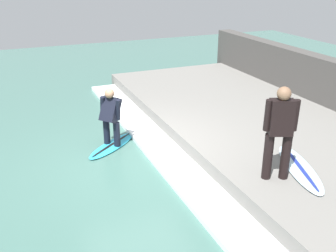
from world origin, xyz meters
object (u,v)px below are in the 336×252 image
Objects in this scene: surfboard_riding at (112,145)px; surfer_riding at (111,114)px; surfer_waiting_near at (280,129)px; surfboard_waiting_near at (300,168)px.

surfer_riding reaches higher than surfboard_riding.
surfer_waiting_near reaches higher than surfer_riding.
surfboard_waiting_near is (2.76, -3.18, 0.40)m from surfboard_riding.
surfer_waiting_near is at bearing -56.69° from surfer_riding.
surfer_riding reaches higher than surfboard_waiting_near.
surfboard_waiting_near is at bearing -49.04° from surfer_riding.
surfboard_riding is 0.78m from surfer_riding.
surfboard_riding is 4.11m from surfer_waiting_near.
surfboard_riding is at bearing 0.00° from surfer_riding.
surfer_waiting_near is 0.86× the size of surfboard_waiting_near.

